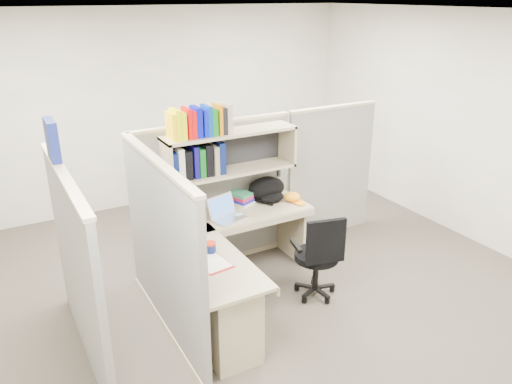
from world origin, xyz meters
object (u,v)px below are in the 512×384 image
task_chair (318,269)px  backpack (269,190)px  laptop (229,209)px  snack_canister (211,247)px  desk (230,288)px

task_chair → backpack: bearing=91.7°
laptop → task_chair: 1.06m
backpack → snack_canister: size_ratio=4.38×
task_chair → laptop: bearing=133.5°
desk → snack_canister: bearing=116.5°
backpack → task_chair: bearing=-100.7°
laptop → snack_canister: bearing=-146.1°
task_chair → snack_canister: bearing=172.8°
laptop → task_chair: laptop is taller
laptop → snack_canister: 0.69m
snack_canister → task_chair: size_ratio=0.11×
laptop → snack_canister: laptop is taller
laptop → task_chair: size_ratio=0.36×
backpack → task_chair: backpack is taller
backpack → snack_canister: bearing=-156.2°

